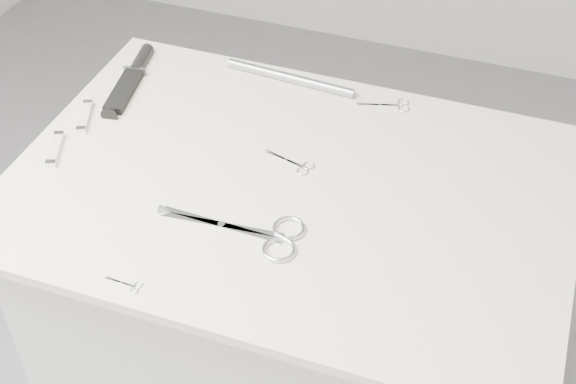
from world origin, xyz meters
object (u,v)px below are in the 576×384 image
(plinth, at_px, (289,346))
(pocket_knife_a, at_px, (85,116))
(sheathed_knife, at_px, (132,76))
(metal_rail, at_px, (290,78))
(large_shears, at_px, (261,234))
(embroidery_scissors_a, at_px, (296,164))
(pocket_knife_b, at_px, (55,149))
(embroidery_scissors_b, at_px, (392,105))
(tiny_scissors, at_px, (128,285))

(plinth, height_order, pocket_knife_a, pocket_knife_a)
(sheathed_knife, xyz_separation_m, metal_rail, (0.31, 0.10, 0.00))
(large_shears, xyz_separation_m, embroidery_scissors_a, (-0.01, 0.19, -0.00))
(large_shears, xyz_separation_m, pocket_knife_a, (-0.44, 0.18, 0.00))
(sheathed_knife, relative_size, pocket_knife_a, 2.39)
(sheathed_knife, height_order, metal_rail, sheathed_knife)
(pocket_knife_b, relative_size, metal_rail, 0.35)
(pocket_knife_b, bearing_deg, plinth, -103.85)
(embroidery_scissors_b, distance_m, metal_rail, 0.22)
(metal_rail, bearing_deg, sheathed_knife, -161.46)
(large_shears, bearing_deg, pocket_knife_b, 168.56)
(large_shears, xyz_separation_m, tiny_scissors, (-0.16, -0.17, -0.00))
(tiny_scissors, bearing_deg, sheathed_knife, 119.44)
(embroidery_scissors_a, bearing_deg, tiny_scissors, -97.25)
(large_shears, xyz_separation_m, metal_rail, (-0.11, 0.44, 0.01))
(sheathed_knife, bearing_deg, plinth, -125.00)
(embroidery_scissors_b, xyz_separation_m, tiny_scissors, (-0.27, -0.60, -0.00))
(embroidery_scissors_a, distance_m, pocket_knife_b, 0.45)
(large_shears, xyz_separation_m, embroidery_scissors_b, (0.11, 0.43, -0.00))
(plinth, relative_size, embroidery_scissors_a, 9.01)
(embroidery_scissors_b, bearing_deg, sheathed_knife, 173.23)
(plinth, distance_m, large_shears, 0.49)
(pocket_knife_a, bearing_deg, metal_rail, -74.01)
(embroidery_scissors_a, xyz_separation_m, pocket_knife_a, (-0.44, -0.01, 0.00))
(pocket_knife_a, xyz_separation_m, metal_rail, (0.34, 0.26, 0.00))
(plinth, height_order, tiny_scissors, tiny_scissors)
(pocket_knife_b, bearing_deg, embroidery_scissors_b, -79.21)
(embroidery_scissors_a, xyz_separation_m, tiny_scissors, (-0.15, -0.37, -0.00))
(plinth, distance_m, metal_rail, 0.58)
(tiny_scissors, bearing_deg, plinth, 65.31)
(plinth, relative_size, metal_rail, 3.17)
(embroidery_scissors_a, distance_m, sheathed_knife, 0.44)
(pocket_knife_b, bearing_deg, sheathed_knife, -26.57)
(large_shears, relative_size, metal_rail, 0.88)
(plinth, relative_size, embroidery_scissors_b, 8.46)
(metal_rail, bearing_deg, pocket_knife_a, -142.53)
(pocket_knife_b, bearing_deg, embroidery_scissors_a, -96.81)
(tiny_scissors, bearing_deg, large_shears, 50.30)
(sheathed_knife, relative_size, metal_rail, 0.84)
(large_shears, height_order, embroidery_scissors_a, large_shears)
(plinth, bearing_deg, pocket_knife_a, 173.89)
(large_shears, height_order, pocket_knife_a, pocket_knife_a)
(embroidery_scissors_b, distance_m, tiny_scissors, 0.66)
(embroidery_scissors_a, height_order, metal_rail, metal_rail)
(pocket_knife_a, bearing_deg, pocket_knife_b, 158.67)
(large_shears, height_order, sheathed_knife, sheathed_knife)
(tiny_scissors, bearing_deg, pocket_knife_b, 140.96)
(embroidery_scissors_b, bearing_deg, pocket_knife_a, -172.88)
(tiny_scissors, bearing_deg, embroidery_scissors_b, 67.97)
(plinth, height_order, embroidery_scissors_a, embroidery_scissors_a)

